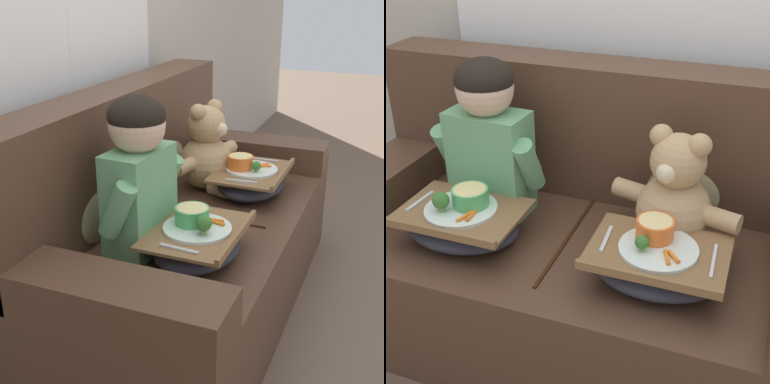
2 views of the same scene
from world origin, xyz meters
TOP-DOWN VIEW (x-y plane):
  - ground_plane at (0.00, 0.00)m, footprint 14.00×14.00m
  - wall_back_with_window at (0.00, 0.59)m, footprint 8.00×0.08m
  - couch at (0.00, 0.07)m, footprint 1.82×0.90m
  - throw_pillow_behind_child at (-0.34, 0.27)m, footprint 0.34×0.16m
  - throw_pillow_behind_teddy at (0.34, 0.27)m, footprint 0.35×0.17m
  - child_figure at (-0.34, 0.05)m, footprint 0.42×0.21m
  - teddy_bear at (0.34, 0.05)m, footprint 0.46×0.33m
  - lap_tray_child at (-0.34, -0.17)m, footprint 0.42×0.32m
  - lap_tray_teddy at (0.34, -0.17)m, footprint 0.43×0.32m

SIDE VIEW (x-z plane):
  - ground_plane at x=0.00m, z-range 0.00..0.00m
  - couch at x=0.00m, z-range -0.15..0.84m
  - lap_tray_teddy at x=0.34m, z-range 0.43..0.63m
  - lap_tray_child at x=-0.34m, z-range 0.43..0.63m
  - throw_pillow_behind_child at x=-0.34m, z-range 0.45..0.80m
  - throw_pillow_behind_teddy at x=0.34m, z-range 0.44..0.80m
  - teddy_bear at x=0.34m, z-range 0.43..0.85m
  - child_figure at x=-0.34m, z-range 0.49..1.08m
  - wall_back_with_window at x=0.00m, z-range 0.01..2.61m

